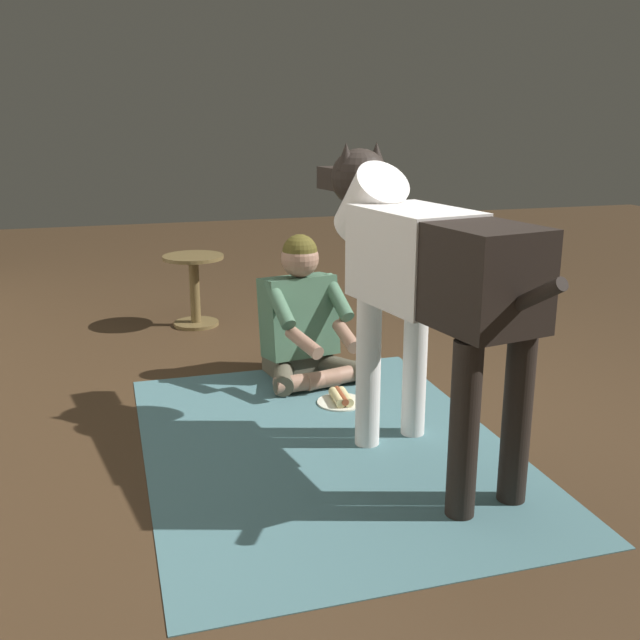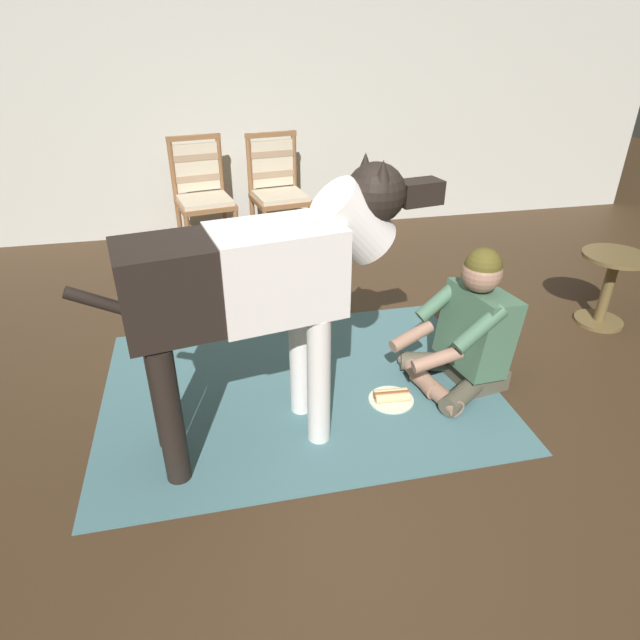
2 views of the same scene
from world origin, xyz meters
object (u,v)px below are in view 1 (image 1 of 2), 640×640
(person_sitting_on_floor, at_px, (303,321))
(large_dog, at_px, (423,268))
(round_side_table, at_px, (194,284))
(hot_dog_on_plate, at_px, (341,399))

(person_sitting_on_floor, bearing_deg, large_dog, -169.53)
(large_dog, xyz_separation_m, round_side_table, (2.36, 0.66, -0.54))
(person_sitting_on_floor, relative_size, large_dog, 0.50)
(person_sitting_on_floor, height_order, round_side_table, person_sitting_on_floor)
(round_side_table, bearing_deg, person_sitting_on_floor, -159.80)
(person_sitting_on_floor, height_order, hot_dog_on_plate, person_sitting_on_floor)
(large_dog, relative_size, hot_dog_on_plate, 6.54)
(hot_dog_on_plate, bearing_deg, person_sitting_on_floor, 10.47)
(round_side_table, bearing_deg, hot_dog_on_plate, -162.31)
(round_side_table, bearing_deg, large_dog, -164.33)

